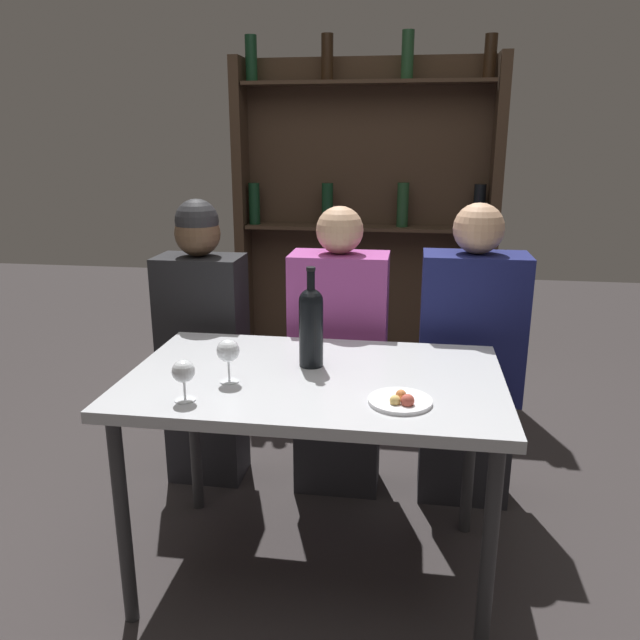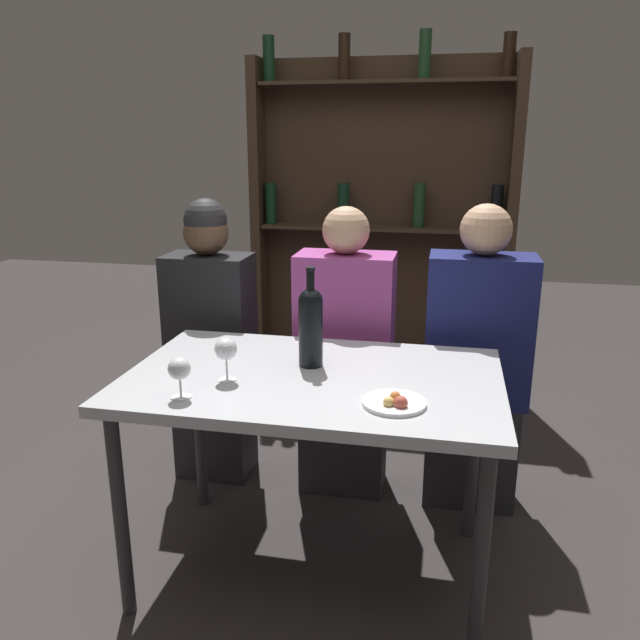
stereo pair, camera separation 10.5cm
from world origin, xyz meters
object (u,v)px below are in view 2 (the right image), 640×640
at_px(food_plate_0, 395,402).
at_px(seated_person_right, 476,369).
at_px(wine_glass_0, 226,350).
at_px(seated_person_center, 344,363).
at_px(wine_bottle, 311,323).
at_px(seated_person_left, 212,347).
at_px(wine_glass_1, 179,370).

distance_m(food_plate_0, seated_person_right, 0.83).
relative_size(wine_glass_0, seated_person_center, 0.11).
distance_m(wine_glass_0, seated_person_center, 0.77).
xyz_separation_m(seated_person_center, seated_person_right, (0.53, -0.00, 0.01)).
relative_size(wine_bottle, seated_person_left, 0.27).
xyz_separation_m(wine_bottle, food_plate_0, (0.30, -0.27, -0.14)).
bearing_deg(wine_glass_1, seated_person_left, 105.71).
xyz_separation_m(wine_glass_1, seated_person_center, (0.35, 0.84, -0.25)).
bearing_deg(food_plate_0, seated_person_left, 137.88).
bearing_deg(wine_glass_1, food_plate_0, 6.37).
bearing_deg(seated_person_left, seated_person_right, -0.00).
bearing_deg(food_plate_0, seated_person_center, 109.31).
xyz_separation_m(seated_person_left, seated_person_right, (1.11, -0.00, -0.02)).
distance_m(food_plate_0, seated_person_center, 0.83).
distance_m(wine_bottle, wine_glass_0, 0.30).
distance_m(wine_glass_0, food_plate_0, 0.54).
height_order(seated_person_left, seated_person_right, same).
bearing_deg(wine_glass_0, seated_person_right, 40.70).
bearing_deg(wine_glass_1, seated_person_right, 43.75).
bearing_deg(wine_bottle, seated_person_center, 86.20).
bearing_deg(seated_person_center, wine_glass_0, -110.98).
bearing_deg(wine_glass_0, seated_person_left, 115.23).
height_order(wine_bottle, wine_glass_1, wine_bottle).
relative_size(food_plate_0, seated_person_center, 0.15).
bearing_deg(wine_glass_0, seated_person_center, 69.02).
height_order(wine_glass_0, seated_person_right, seated_person_right).
bearing_deg(wine_bottle, food_plate_0, -41.98).
relative_size(wine_glass_1, seated_person_center, 0.10).
bearing_deg(wine_glass_0, food_plate_0, -9.54).
height_order(wine_glass_1, food_plate_0, wine_glass_1).
xyz_separation_m(wine_bottle, seated_person_right, (0.56, 0.50, -0.30)).
xyz_separation_m(wine_glass_1, seated_person_right, (0.87, 0.84, -0.24)).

